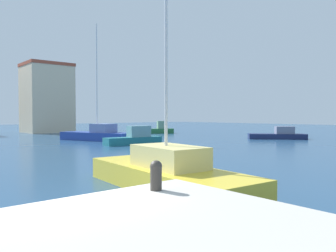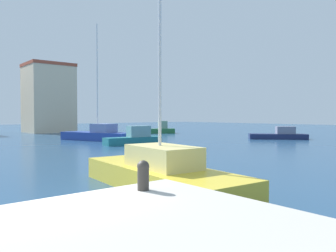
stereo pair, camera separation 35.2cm
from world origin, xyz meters
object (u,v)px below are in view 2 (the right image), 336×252
object	(u,v)px
mooring_bollard	(143,174)
motorboat_teal_outer_mooring	(135,138)
sailboat_blue_behind_lamppost	(99,134)
sailboat_yellow_far_left	(160,173)
motorboat_navy_far_right	(280,135)
motorboat_green_distant_east	(160,129)

from	to	relation	value
mooring_bollard	motorboat_teal_outer_mooring	bearing A→B (deg)	56.57
mooring_bollard	motorboat_teal_outer_mooring	world-z (taller)	mooring_bollard
mooring_bollard	sailboat_blue_behind_lamppost	distance (m)	30.11
mooring_bollard	sailboat_yellow_far_left	size ratio (longest dim) A/B	0.06
motorboat_navy_far_right	sailboat_yellow_far_left	bearing A→B (deg)	-156.31
sailboat_blue_behind_lamppost	sailboat_yellow_far_left	distance (m)	25.34
motorboat_green_distant_east	mooring_bollard	bearing A→B (deg)	-128.75
sailboat_blue_behind_lamppost	sailboat_yellow_far_left	world-z (taller)	sailboat_blue_behind_lamppost
motorboat_teal_outer_mooring	sailboat_yellow_far_left	size ratio (longest dim) A/B	0.54
motorboat_teal_outer_mooring	motorboat_navy_far_right	size ratio (longest dim) A/B	0.95
mooring_bollard	motorboat_green_distant_east	xyz separation A→B (m)	(27.36, 34.10, -0.85)
motorboat_green_distant_east	motorboat_navy_far_right	bearing A→B (deg)	-80.84
motorboat_navy_far_right	motorboat_teal_outer_mooring	bearing A→B (deg)	164.04
sailboat_yellow_far_left	motorboat_teal_outer_mooring	bearing A→B (deg)	58.92
sailboat_blue_behind_lamppost	motorboat_navy_far_right	xyz separation A→B (m)	(17.15, -11.53, -0.16)
motorboat_teal_outer_mooring	motorboat_green_distant_east	bearing A→B (deg)	44.62
motorboat_navy_far_right	motorboat_green_distant_east	world-z (taller)	motorboat_green_distant_east
sailboat_blue_behind_lamppost	motorboat_navy_far_right	distance (m)	20.67
motorboat_navy_far_right	sailboat_yellow_far_left	distance (m)	29.45
motorboat_navy_far_right	sailboat_blue_behind_lamppost	bearing A→B (deg)	146.09
motorboat_navy_far_right	motorboat_green_distant_east	distance (m)	18.82
mooring_bollard	motorboat_green_distant_east	bearing A→B (deg)	51.25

